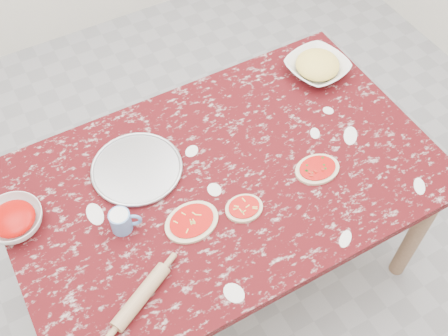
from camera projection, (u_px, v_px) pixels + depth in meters
The scene contains 10 objects.
ground at pixel (224, 265), 2.64m from camera, with size 4.00×4.00×0.00m, color gray.
worktable at pixel (224, 188), 2.10m from camera, with size 1.60×1.00×0.75m.
pizza_tray at pixel (137, 169), 2.04m from camera, with size 0.34×0.34×0.01m, color #B2B2B7.
sauce_bowl at pixel (14, 221), 1.88m from camera, with size 0.21×0.21×0.06m, color white.
cheese_bowl at pixel (317, 68), 2.33m from camera, with size 0.25×0.25×0.06m, color white.
flour_mug at pixel (122, 221), 1.86m from camera, with size 0.11×0.07×0.09m.
pizza_left at pixel (192, 222), 1.90m from camera, with size 0.22×0.18×0.02m.
pizza_mid at pixel (244, 208), 1.94m from camera, with size 0.15×0.13×0.02m.
pizza_right at pixel (317, 169), 2.04m from camera, with size 0.19×0.15×0.02m.
rolling_pin at pixel (141, 297), 1.72m from camera, with size 0.05×0.05×0.25m, color tan.
Camera 1 is at (-0.57, -1.03, 2.40)m, focal length 43.53 mm.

